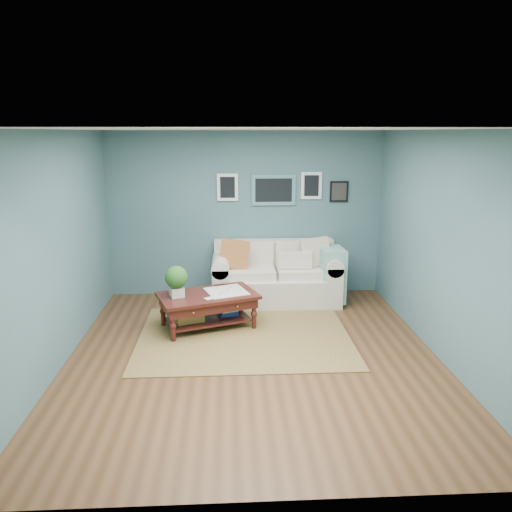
{
  "coord_description": "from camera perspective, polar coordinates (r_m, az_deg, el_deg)",
  "views": [
    {
      "loc": [
        -0.27,
        -5.65,
        2.67
      ],
      "look_at": [
        0.09,
        1.0,
        1.01
      ],
      "focal_mm": 35.0,
      "sensor_mm": 36.0,
      "label": 1
    }
  ],
  "objects": [
    {
      "name": "room_shell",
      "position": [
        5.86,
        -0.24,
        1.06
      ],
      "size": [
        5.0,
        5.02,
        2.7
      ],
      "color": "brown",
      "rests_on": "ground"
    },
    {
      "name": "coffee_table",
      "position": [
        6.96,
        -6.1,
        -5.05
      ],
      "size": [
        1.5,
        1.17,
        0.92
      ],
      "rotation": [
        0.0,
        0.0,
        0.34
      ],
      "color": "black",
      "rests_on": "ground"
    },
    {
      "name": "loveseat",
      "position": [
        8.04,
        2.86,
        -2.2
      ],
      "size": [
        2.07,
        0.94,
        1.06
      ],
      "color": "beige",
      "rests_on": "ground"
    },
    {
      "name": "area_rug",
      "position": [
        6.8,
        -1.34,
        -9.1
      ],
      "size": [
        2.81,
        2.24,
        0.01
      ],
      "primitive_type": "cube",
      "color": "brown",
      "rests_on": "ground"
    }
  ]
}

